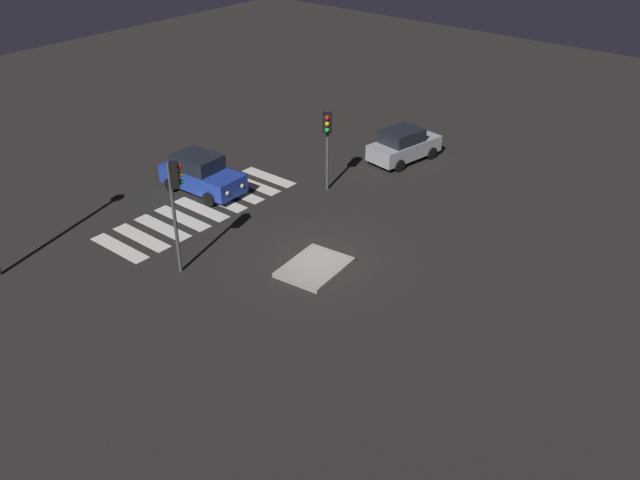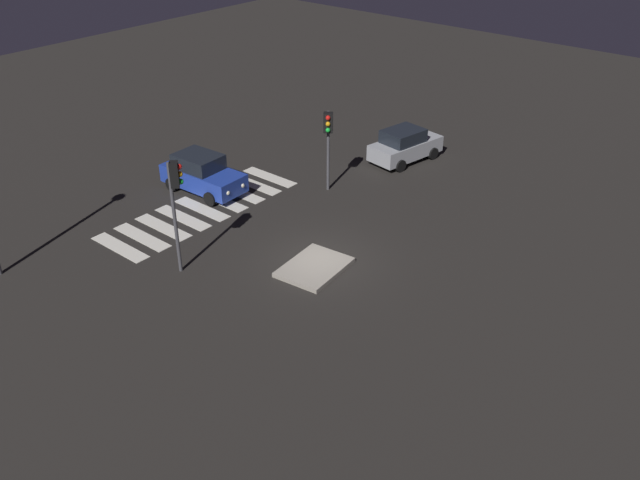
% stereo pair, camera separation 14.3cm
% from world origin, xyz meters
% --- Properties ---
extents(ground_plane, '(80.00, 80.00, 0.00)m').
position_xyz_m(ground_plane, '(0.00, 0.00, 0.00)').
color(ground_plane, black).
extents(traffic_island, '(3.04, 2.40, 0.18)m').
position_xyz_m(traffic_island, '(0.62, 0.22, 0.09)').
color(traffic_island, gray).
rests_on(traffic_island, ground).
extents(car_blue, '(2.20, 4.39, 1.88)m').
position_xyz_m(car_blue, '(-1.36, -8.59, 0.92)').
color(car_blue, '#1E389E').
rests_on(car_blue, ground).
extents(car_silver, '(4.32, 2.47, 1.80)m').
position_xyz_m(car_silver, '(-10.80, -3.12, 0.88)').
color(car_silver, '#9EA0A5').
rests_on(car_silver, ground).
extents(traffic_light_south, '(0.53, 0.54, 4.02)m').
position_xyz_m(traffic_light_south, '(-5.30, -3.93, 3.05)').
color(traffic_light_south, '#47474C').
rests_on(traffic_light_south, ground).
extents(traffic_light_east, '(0.53, 0.54, 4.69)m').
position_xyz_m(traffic_light_east, '(4.01, -3.72, 3.55)').
color(traffic_light_east, '#47474C').
rests_on(traffic_light_east, ground).
extents(crosswalk_near, '(9.90, 3.20, 0.02)m').
position_xyz_m(crosswalk_near, '(0.00, -7.20, 0.01)').
color(crosswalk_near, silver).
rests_on(crosswalk_near, ground).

